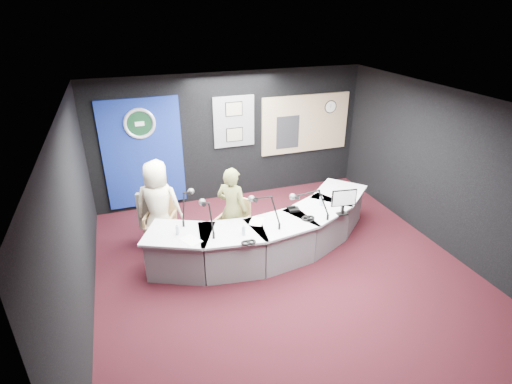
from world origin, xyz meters
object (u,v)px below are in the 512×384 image
object	(u,v)px
armchair_left	(160,221)
person_man	(158,205)
broadcast_desk	(269,233)
person_woman	(232,210)
armchair_right	(233,228)

from	to	relation	value
armchair_left	person_man	distance (m)	0.31
broadcast_desk	person_woman	xyz separation A→B (m)	(-0.57, 0.29, 0.42)
armchair_left	person_man	bearing A→B (deg)	0.00
armchair_right	person_man	size ratio (longest dim) A/B	0.52
armchair_right	armchair_left	bearing A→B (deg)	-156.73
person_woman	broadcast_desk	bearing A→B (deg)	-163.21
armchair_left	armchair_right	world-z (taller)	armchair_left
armchair_left	broadcast_desk	bearing A→B (deg)	-0.28
broadcast_desk	person_man	xyz separation A→B (m)	(-1.78, 0.82, 0.46)
armchair_left	person_woman	xyz separation A→B (m)	(1.20, -0.52, 0.27)
person_woman	armchair_right	bearing A→B (deg)	133.92
broadcast_desk	armchair_left	world-z (taller)	armchair_left
person_man	armchair_right	bearing A→B (deg)	178.03
person_man	person_woman	bearing A→B (deg)	178.03
armchair_right	person_woman	xyz separation A→B (m)	(0.00, 0.00, 0.36)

